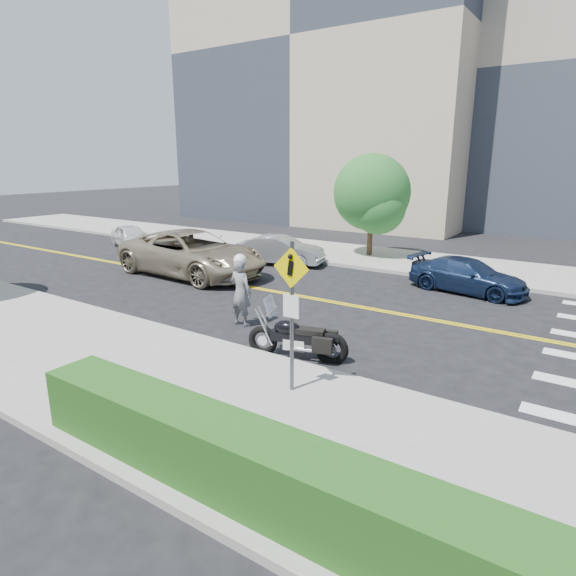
# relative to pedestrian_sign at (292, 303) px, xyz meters

# --- Properties ---
(ground_plane) EXTENTS (120.00, 120.00, 0.00)m
(ground_plane) POSITION_rel_pedestrian_sign_xyz_m (-4.20, 6.31, -1.96)
(ground_plane) COLOR black
(ground_plane) RESTS_ON ground
(sidewalk_near) EXTENTS (60.00, 5.00, 0.15)m
(sidewalk_near) POSITION_rel_pedestrian_sign_xyz_m (-4.20, -1.19, -1.89)
(sidewalk_near) COLOR #9E9B91
(sidewalk_near) RESTS_ON ground_plane
(sidewalk_far) EXTENTS (60.00, 5.00, 0.15)m
(sidewalk_far) POSITION_rel_pedestrian_sign_xyz_m (-4.20, 13.81, -1.89)
(sidewalk_far) COLOR #9E9B91
(sidewalk_far) RESTS_ON ground_plane
(building_left) EXTENTS (22.00, 14.00, 25.00)m
(building_left) POSITION_rel_pedestrian_sign_xyz_m (-14.20, 28.31, 10.54)
(building_left) COLOR tan
(building_left) RESTS_ON ground_plane
(hedge) EXTENTS (9.00, 0.90, 1.00)m
(hedge) POSITION_rel_pedestrian_sign_xyz_m (1.80, -2.99, -1.31)
(hedge) COLOR #235619
(hedge) RESTS_ON sidewalk_near
(pedestrian_sign) EXTENTS (0.78, 0.08, 3.00)m
(pedestrian_sign) POSITION_rel_pedestrian_sign_xyz_m (0.00, 0.00, 0.00)
(pedestrian_sign) COLOR #4C4C51
(pedestrian_sign) RESTS_ON sidewalk_near
(motorcyclist) EXTENTS (0.73, 0.49, 2.09)m
(motorcyclist) POSITION_rel_pedestrian_sign_xyz_m (-3.57, 2.81, -0.92)
(motorcyclist) COLOR silver
(motorcyclist) RESTS_ON ground
(motorcycle) EXTENTS (2.51, 1.33, 1.46)m
(motorcycle) POSITION_rel_pedestrian_sign_xyz_m (-0.96, 1.71, -1.23)
(motorcycle) COLOR black
(motorcycle) RESTS_ON ground
(suv) EXTENTS (6.72, 3.36, 1.83)m
(suv) POSITION_rel_pedestrian_sign_xyz_m (-9.19, 6.55, -1.05)
(suv) COLOR tan
(suv) RESTS_ON ground
(parked_car_white) EXTENTS (3.85, 2.62, 1.22)m
(parked_car_white) POSITION_rel_pedestrian_sign_xyz_m (-16.59, 9.40, -1.35)
(parked_car_white) COLOR white
(parked_car_white) RESTS_ON ground
(parked_car_silver) EXTENTS (4.20, 2.38, 1.31)m
(parked_car_silver) POSITION_rel_pedestrian_sign_xyz_m (-7.40, 10.30, -1.31)
(parked_car_silver) COLOR #A3A6AB
(parked_car_silver) RESTS_ON ground
(parked_car_blue) EXTENTS (4.36, 2.33, 1.20)m
(parked_car_blue) POSITION_rel_pedestrian_sign_xyz_m (0.88, 10.12, -1.36)
(parked_car_blue) COLOR #19294B
(parked_car_blue) RESTS_ON ground
(tree_far_a) EXTENTS (3.60, 3.60, 4.92)m
(tree_far_a) POSITION_rel_pedestrian_sign_xyz_m (-4.68, 13.98, 1.16)
(tree_far_a) COLOR #382619
(tree_far_a) RESTS_ON ground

